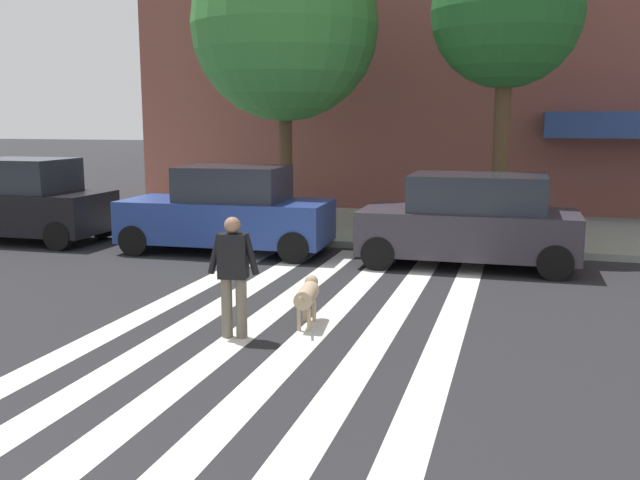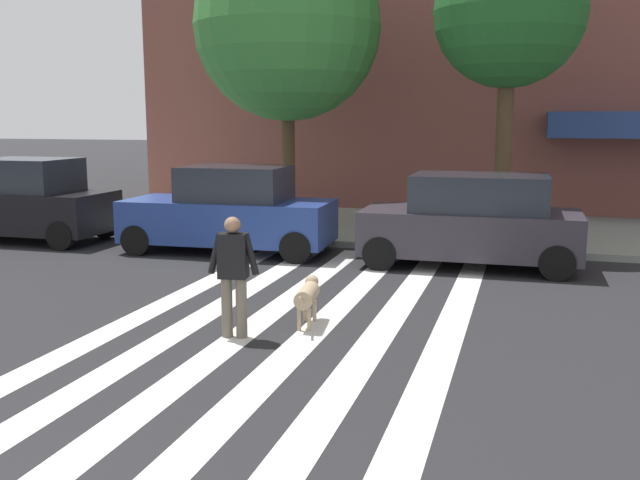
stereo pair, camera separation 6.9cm
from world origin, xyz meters
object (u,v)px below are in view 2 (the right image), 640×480
object	(u,v)px
street_tree_nearest	(287,27)
street_tree_middle	(509,13)
pedestrian_dog_walker	(233,270)
parked_car_behind_first	(230,212)
parked_car_third_in_line	(473,221)
parked_car_near_curb	(24,202)
dog_on_leash	(308,295)

from	to	relation	value
street_tree_nearest	street_tree_middle	xyz separation A→B (m)	(5.38, -0.38, 0.07)
street_tree_middle	pedestrian_dog_walker	xyz separation A→B (m)	(-3.11, -8.48, -4.32)
parked_car_behind_first	street_tree_middle	bearing A→B (deg)	26.24
parked_car_behind_first	parked_car_third_in_line	size ratio (longest dim) A/B	1.08
parked_car_third_in_line	pedestrian_dog_walker	size ratio (longest dim) A/B	2.59
pedestrian_dog_walker	street_tree_middle	bearing A→B (deg)	69.84
parked_car_behind_first	street_tree_nearest	size ratio (longest dim) A/B	0.62
pedestrian_dog_walker	parked_car_third_in_line	bearing A→B (deg)	64.81
parked_car_near_curb	dog_on_leash	xyz separation A→B (m)	(8.68, -4.87, -0.49)
street_tree_middle	dog_on_leash	xyz separation A→B (m)	(-2.34, -7.65, -4.80)
parked_car_near_curb	street_tree_middle	distance (m)	12.16
street_tree_middle	dog_on_leash	bearing A→B (deg)	-107.01
parked_car_near_curb	street_tree_middle	xyz separation A→B (m)	(11.02, 2.79, 4.31)
parked_car_behind_first	street_tree_middle	distance (m)	7.65
parked_car_behind_first	dog_on_leash	world-z (taller)	parked_car_behind_first
parked_car_third_in_line	street_tree_middle	size ratio (longest dim) A/B	0.62
parked_car_near_curb	pedestrian_dog_walker	bearing A→B (deg)	-35.75
parked_car_behind_first	street_tree_middle	size ratio (longest dim) A/B	0.67
street_tree_nearest	dog_on_leash	size ratio (longest dim) A/B	6.74
parked_car_behind_first	pedestrian_dog_walker	size ratio (longest dim) A/B	2.81
parked_car_behind_first	street_tree_nearest	distance (m)	5.32
street_tree_nearest	street_tree_middle	bearing A→B (deg)	-4.00
parked_car_third_in_line	parked_car_near_curb	bearing A→B (deg)	180.00
parked_car_near_curb	street_tree_nearest	distance (m)	7.73
street_tree_middle	dog_on_leash	size ratio (longest dim) A/B	6.24
parked_car_third_in_line	street_tree_middle	xyz separation A→B (m)	(0.43, 2.79, 4.34)
parked_car_near_curb	street_tree_middle	size ratio (longest dim) A/B	0.63
pedestrian_dog_walker	dog_on_leash	size ratio (longest dim) A/B	1.50
parked_car_third_in_line	street_tree_middle	distance (m)	5.17
parked_car_near_curb	street_tree_nearest	bearing A→B (deg)	29.30
street_tree_nearest	pedestrian_dog_walker	size ratio (longest dim) A/B	4.50
parked_car_behind_first	dog_on_leash	size ratio (longest dim) A/B	4.20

